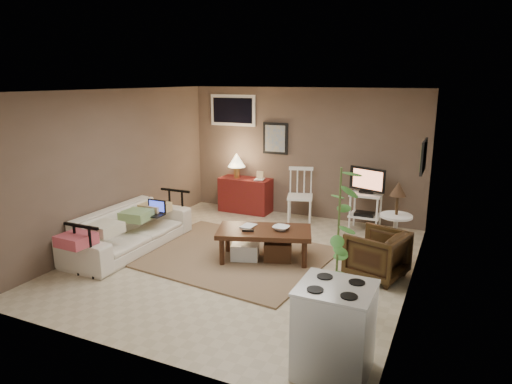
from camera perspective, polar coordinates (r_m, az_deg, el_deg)
The scene contains 20 objects.
floor at distance 6.65m, azimuth -1.44°, elevation -8.59°, with size 5.00×5.00×0.00m, color #C1B293.
art_back at distance 8.69m, azimuth 2.45°, elevation 6.71°, with size 0.50×0.03×0.60m, color black.
art_right at distance 6.65m, azimuth 20.24°, elevation 4.21°, with size 0.03×0.60×0.45m, color black.
window at distance 9.02m, azimuth -2.90°, elevation 10.16°, with size 0.96×0.03×0.60m, color white.
rug at distance 6.83m, azimuth -3.32°, elevation -7.87°, with size 2.73×2.18×0.03m, color #7F654A.
coffee_table at distance 6.55m, azimuth 0.95°, elevation -6.31°, with size 1.47×1.08×0.50m.
sofa at distance 7.20m, azimuth -15.58°, elevation -3.73°, with size 2.16×0.63×0.85m, color beige.
sofa_pillows at distance 6.96m, azimuth -16.61°, elevation -3.58°, with size 0.42×2.06×0.15m, color beige, non-canonical shape.
sofa_end_rails at distance 7.14m, azimuth -14.78°, elevation -4.33°, with size 0.58×2.16×0.73m, color black, non-canonical shape.
laptop at distance 7.32m, azimuth -12.53°, elevation -2.25°, with size 0.33×0.24×0.23m.
red_console at distance 8.93m, azimuth -1.42°, elevation 0.05°, with size 1.00×0.45×1.16m.
spindle_chair at distance 8.32m, azimuth 5.53°, elevation -0.61°, with size 0.55×0.55×0.98m.
tv_stand at distance 7.99m, azimuth 13.59°, elevation -0.68°, with size 0.63×0.42×1.10m.
side_table at distance 6.63m, azimuth 17.15°, elevation -2.58°, with size 0.44×0.44×1.18m.
armchair at distance 6.23m, azimuth 14.88°, elevation -7.25°, with size 0.67×0.63×0.69m, color #30200D.
potted_plant at distance 5.09m, azimuth 10.25°, elevation -5.32°, with size 0.42×0.42×1.67m.
stove at distance 4.22m, azimuth 9.76°, elevation -16.62°, with size 0.64×0.60×0.84m.
bowl at distance 6.44m, azimuth 3.16°, elevation -3.79°, with size 0.23×0.06×0.23m, color #3E1A10.
book_table at distance 6.61m, azimuth -1.66°, elevation -3.23°, with size 0.18×0.02×0.25m, color #3E1A10.
book_console at distance 8.71m, azimuth -0.13°, elevation 2.32°, with size 0.18×0.02×0.24m, color #3E1A10.
Camera 1 is at (2.71, -5.50, 2.56)m, focal length 32.00 mm.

